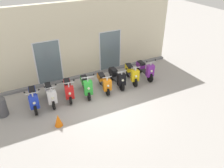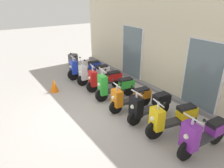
{
  "view_description": "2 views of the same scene",
  "coord_description": "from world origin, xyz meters",
  "px_view_note": "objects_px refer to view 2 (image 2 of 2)",
  "views": [
    {
      "loc": [
        -3.49,
        -7.48,
        6.0
      ],
      "look_at": [
        0.61,
        0.58,
        0.59
      ],
      "focal_mm": 36.22,
      "sensor_mm": 36.0,
      "label": 1
    },
    {
      "loc": [
        5.0,
        -2.68,
        3.49
      ],
      "look_at": [
        -0.13,
        0.83,
        0.78
      ],
      "focal_mm": 32.96,
      "sensor_mm": 36.0,
      "label": 2
    }
  ],
  "objects_px": {
    "scooter_yellow": "(172,118)",
    "trash_bin": "(73,62)",
    "scooter_purple": "(203,134)",
    "traffic_cone": "(54,85)",
    "scooter_black": "(149,106)",
    "scooter_white": "(94,73)",
    "scooter_blue": "(85,68)",
    "scooter_orange": "(131,97)",
    "scooter_red": "(104,79)",
    "scooter_green": "(114,86)"
  },
  "relations": [
    {
      "from": "scooter_black",
      "to": "trash_bin",
      "type": "bearing_deg",
      "value": 179.67
    },
    {
      "from": "scooter_orange",
      "to": "scooter_black",
      "type": "distance_m",
      "value": 0.77
    },
    {
      "from": "scooter_green",
      "to": "scooter_orange",
      "type": "relative_size",
      "value": 1.0
    },
    {
      "from": "scooter_yellow",
      "to": "scooter_purple",
      "type": "distance_m",
      "value": 0.88
    },
    {
      "from": "scooter_green",
      "to": "scooter_black",
      "type": "xyz_separation_m",
      "value": [
        1.69,
        0.08,
        -0.03
      ]
    },
    {
      "from": "scooter_blue",
      "to": "scooter_green",
      "type": "relative_size",
      "value": 1.07
    },
    {
      "from": "scooter_blue",
      "to": "scooter_purple",
      "type": "xyz_separation_m",
      "value": [
        5.83,
        0.07,
        0.03
      ]
    },
    {
      "from": "scooter_white",
      "to": "scooter_yellow",
      "type": "xyz_separation_m",
      "value": [
        4.22,
        -0.01,
        0.02
      ]
    },
    {
      "from": "scooter_orange",
      "to": "trash_bin",
      "type": "distance_m",
      "value": 4.65
    },
    {
      "from": "scooter_green",
      "to": "traffic_cone",
      "type": "bearing_deg",
      "value": -138.62
    },
    {
      "from": "scooter_white",
      "to": "trash_bin",
      "type": "xyz_separation_m",
      "value": [
        -2.05,
        0.01,
        -0.07
      ]
    },
    {
      "from": "scooter_white",
      "to": "scooter_green",
      "type": "height_order",
      "value": "scooter_green"
    },
    {
      "from": "scooter_green",
      "to": "scooter_black",
      "type": "height_order",
      "value": "scooter_green"
    },
    {
      "from": "scooter_red",
      "to": "trash_bin",
      "type": "xyz_separation_m",
      "value": [
        -2.89,
        0.0,
        -0.07
      ]
    },
    {
      "from": "scooter_yellow",
      "to": "scooter_purple",
      "type": "bearing_deg",
      "value": 3.4
    },
    {
      "from": "scooter_green",
      "to": "scooter_yellow",
      "type": "height_order",
      "value": "scooter_green"
    },
    {
      "from": "scooter_black",
      "to": "scooter_green",
      "type": "bearing_deg",
      "value": -177.34
    },
    {
      "from": "scooter_orange",
      "to": "scooter_yellow",
      "type": "height_order",
      "value": "scooter_yellow"
    },
    {
      "from": "scooter_black",
      "to": "scooter_yellow",
      "type": "distance_m",
      "value": 0.86
    },
    {
      "from": "scooter_red",
      "to": "traffic_cone",
      "type": "xyz_separation_m",
      "value": [
        -0.97,
        -1.7,
        -0.2
      ]
    },
    {
      "from": "scooter_blue",
      "to": "scooter_green",
      "type": "distance_m",
      "value": 2.41
    },
    {
      "from": "scooter_red",
      "to": "scooter_orange",
      "type": "distance_m",
      "value": 1.76
    },
    {
      "from": "scooter_blue",
      "to": "scooter_black",
      "type": "xyz_separation_m",
      "value": [
        4.1,
        0.01,
        0.01
      ]
    },
    {
      "from": "scooter_black",
      "to": "traffic_cone",
      "type": "distance_m",
      "value": 3.88
    },
    {
      "from": "scooter_white",
      "to": "traffic_cone",
      "type": "bearing_deg",
      "value": -94.62
    },
    {
      "from": "scooter_white",
      "to": "scooter_blue",
      "type": "bearing_deg",
      "value": -177.9
    },
    {
      "from": "scooter_blue",
      "to": "scooter_yellow",
      "type": "xyz_separation_m",
      "value": [
        4.96,
        0.02,
        0.02
      ]
    },
    {
      "from": "scooter_green",
      "to": "scooter_black",
      "type": "distance_m",
      "value": 1.69
    },
    {
      "from": "scooter_black",
      "to": "trash_bin",
      "type": "xyz_separation_m",
      "value": [
        -5.41,
        0.03,
        -0.08
      ]
    },
    {
      "from": "trash_bin",
      "to": "scooter_green",
      "type": "bearing_deg",
      "value": -1.68
    },
    {
      "from": "scooter_yellow",
      "to": "trash_bin",
      "type": "height_order",
      "value": "scooter_yellow"
    },
    {
      "from": "scooter_yellow",
      "to": "scooter_white",
      "type": "bearing_deg",
      "value": 179.86
    },
    {
      "from": "scooter_purple",
      "to": "trash_bin",
      "type": "xyz_separation_m",
      "value": [
        -7.15,
        -0.03,
        -0.1
      ]
    },
    {
      "from": "scooter_white",
      "to": "scooter_purple",
      "type": "xyz_separation_m",
      "value": [
        5.1,
        0.04,
        0.03
      ]
    },
    {
      "from": "scooter_blue",
      "to": "scooter_green",
      "type": "xyz_separation_m",
      "value": [
        2.41,
        -0.07,
        0.03
      ]
    },
    {
      "from": "scooter_white",
      "to": "scooter_green",
      "type": "distance_m",
      "value": 1.68
    },
    {
      "from": "scooter_blue",
      "to": "traffic_cone",
      "type": "xyz_separation_m",
      "value": [
        0.6,
        -1.66,
        -0.2
      ]
    },
    {
      "from": "scooter_red",
      "to": "scooter_green",
      "type": "distance_m",
      "value": 0.85
    },
    {
      "from": "trash_bin",
      "to": "traffic_cone",
      "type": "height_order",
      "value": "trash_bin"
    },
    {
      "from": "scooter_red",
      "to": "scooter_orange",
      "type": "relative_size",
      "value": 0.97
    },
    {
      "from": "scooter_black",
      "to": "scooter_purple",
      "type": "distance_m",
      "value": 1.74
    },
    {
      "from": "scooter_yellow",
      "to": "traffic_cone",
      "type": "bearing_deg",
      "value": -158.92
    },
    {
      "from": "scooter_black",
      "to": "scooter_white",
      "type": "bearing_deg",
      "value": 179.7
    },
    {
      "from": "scooter_green",
      "to": "scooter_yellow",
      "type": "bearing_deg",
      "value": 1.94
    },
    {
      "from": "scooter_blue",
      "to": "scooter_red",
      "type": "relative_size",
      "value": 1.1
    },
    {
      "from": "scooter_yellow",
      "to": "trash_bin",
      "type": "distance_m",
      "value": 6.28
    },
    {
      "from": "scooter_white",
      "to": "scooter_purple",
      "type": "height_order",
      "value": "scooter_purple"
    },
    {
      "from": "scooter_blue",
      "to": "scooter_orange",
      "type": "xyz_separation_m",
      "value": [
        3.33,
        -0.07,
        -0.02
      ]
    },
    {
      "from": "scooter_green",
      "to": "traffic_cone",
      "type": "xyz_separation_m",
      "value": [
        -1.81,
        -1.59,
        -0.24
      ]
    },
    {
      "from": "scooter_green",
      "to": "scooter_orange",
      "type": "height_order",
      "value": "scooter_green"
    }
  ]
}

